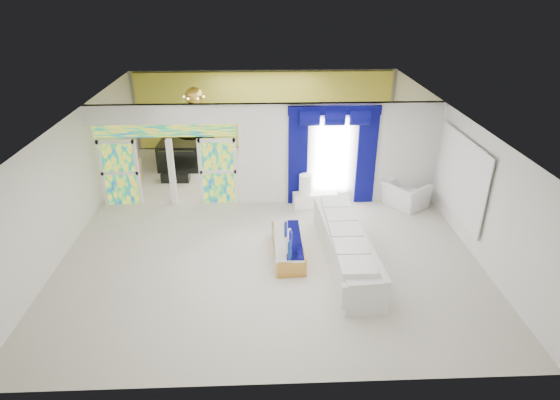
{
  "coord_description": "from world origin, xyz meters",
  "views": [
    {
      "loc": [
        -0.13,
        -11.63,
        6.18
      ],
      "look_at": [
        0.3,
        -1.2,
        1.1
      ],
      "focal_mm": 29.7,
      "sensor_mm": 36.0,
      "label": 1
    }
  ],
  "objects_px": {
    "console_table": "(315,200)",
    "armchair": "(405,194)",
    "white_sofa": "(345,247)",
    "grand_piano": "(182,152)",
    "coffee_table": "(288,248)"
  },
  "relations": [
    {
      "from": "coffee_table",
      "to": "armchair",
      "type": "relative_size",
      "value": 1.68
    },
    {
      "from": "white_sofa",
      "to": "armchair",
      "type": "distance_m",
      "value": 3.64
    },
    {
      "from": "white_sofa",
      "to": "grand_piano",
      "type": "distance_m",
      "value": 8.14
    },
    {
      "from": "white_sofa",
      "to": "armchair",
      "type": "bearing_deg",
      "value": 48.59
    },
    {
      "from": "white_sofa",
      "to": "console_table",
      "type": "bearing_deg",
      "value": 94.51
    },
    {
      "from": "armchair",
      "to": "grand_piano",
      "type": "relative_size",
      "value": 0.62
    },
    {
      "from": "console_table",
      "to": "grand_piano",
      "type": "xyz_separation_m",
      "value": [
        -4.42,
        3.61,
        0.26
      ]
    },
    {
      "from": "white_sofa",
      "to": "console_table",
      "type": "xyz_separation_m",
      "value": [
        -0.4,
        2.94,
        -0.17
      ]
    },
    {
      "from": "armchair",
      "to": "console_table",
      "type": "bearing_deg",
      "value": 53.74
    },
    {
      "from": "white_sofa",
      "to": "armchair",
      "type": "xyz_separation_m",
      "value": [
        2.26,
        2.86,
        -0.01
      ]
    },
    {
      "from": "armchair",
      "to": "white_sofa",
      "type": "bearing_deg",
      "value": 107.26
    },
    {
      "from": "coffee_table",
      "to": "console_table",
      "type": "height_order",
      "value": "coffee_table"
    },
    {
      "from": "white_sofa",
      "to": "armchair",
      "type": "height_order",
      "value": "white_sofa"
    },
    {
      "from": "white_sofa",
      "to": "grand_piano",
      "type": "xyz_separation_m",
      "value": [
        -4.81,
        6.56,
        0.09
      ]
    },
    {
      "from": "console_table",
      "to": "armchair",
      "type": "bearing_deg",
      "value": -1.79
    }
  ]
}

